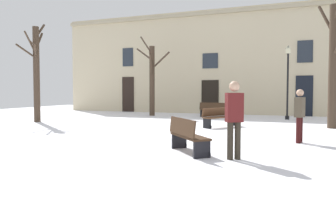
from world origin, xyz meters
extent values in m
plane|color=white|center=(0.00, 0.00, 0.00)|extent=(35.92, 35.92, 0.00)
cube|color=beige|center=(0.00, 10.27, 3.55)|extent=(22.45, 0.40, 7.10)
cube|color=tan|center=(0.00, 10.02, 6.85)|extent=(22.45, 0.30, 0.24)
cube|color=black|center=(-6.21, 10.05, 1.31)|extent=(0.96, 0.08, 2.61)
cube|color=#262D38|center=(-6.21, 10.05, 4.09)|extent=(0.86, 0.06, 1.36)
cube|color=black|center=(0.08, 10.05, 1.15)|extent=(1.18, 0.08, 2.31)
cube|color=#262D38|center=(0.08, 10.05, 3.62)|extent=(1.06, 0.06, 1.03)
cube|color=black|center=(6.02, 10.05, 1.26)|extent=(1.00, 0.08, 2.52)
cube|color=#262D38|center=(6.02, 10.05, 4.00)|extent=(0.90, 0.06, 1.36)
cylinder|color=#423326|center=(-3.01, 7.19, 2.20)|extent=(0.34, 0.34, 4.39)
cylinder|color=#423326|center=(-2.39, 7.07, 3.46)|extent=(1.34, 0.36, 1.06)
cylinder|color=#423326|center=(-3.68, 7.50, 3.94)|extent=(1.42, 0.74, 0.92)
cylinder|color=#423326|center=(-2.80, 6.58, 3.13)|extent=(0.56, 1.33, 1.29)
cylinder|color=#423326|center=(-3.18, 7.56, 3.51)|extent=(0.47, 0.87, 1.24)
cylinder|color=#423326|center=(-3.42, 7.22, 4.47)|extent=(0.89, 0.16, 1.18)
cylinder|color=#423326|center=(-2.82, 6.57, 3.48)|extent=(0.52, 1.33, 1.05)
cylinder|color=#423326|center=(6.81, 3.61, 2.59)|extent=(0.36, 0.36, 5.18)
cylinder|color=#423326|center=(6.55, 3.91, 4.60)|extent=(0.70, 0.77, 1.41)
cylinder|color=#423326|center=(-6.88, 1.41, 2.40)|extent=(0.31, 0.31, 4.80)
cylinder|color=#423326|center=(-6.78, 0.95, 3.92)|extent=(0.28, 1.00, 1.04)
cylinder|color=#423326|center=(-6.91, 1.75, 4.64)|extent=(0.19, 0.78, 0.84)
cylinder|color=#423326|center=(-6.98, 1.74, 4.13)|extent=(0.34, 0.78, 0.96)
cylinder|color=#423326|center=(-7.31, 1.62, 4.03)|extent=(0.94, 0.52, 0.53)
cylinder|color=#423326|center=(-7.04, 0.92, 3.52)|extent=(0.41, 1.04, 0.67)
cylinder|color=#423326|center=(-6.60, 1.05, 3.55)|extent=(0.66, 0.80, 0.65)
cylinder|color=#423326|center=(-7.32, 1.86, 3.71)|extent=(1.01, 1.05, 1.25)
cylinder|color=black|center=(5.04, 7.33, 1.81)|extent=(0.10, 0.10, 3.62)
cylinder|color=black|center=(5.04, 7.33, 0.10)|extent=(0.22, 0.22, 0.20)
cube|color=beige|center=(5.04, 7.33, 3.80)|extent=(0.24, 0.24, 0.36)
cone|color=black|center=(5.04, 7.33, 3.98)|extent=(0.30, 0.30, 0.14)
cube|color=#3D2819|center=(2.70, -3.63, 0.43)|extent=(1.35, 1.45, 0.05)
cube|color=#3D2819|center=(2.53, -3.77, 0.68)|extent=(1.06, 1.20, 0.43)
cube|color=black|center=(3.15, -4.15, 0.21)|extent=(0.36, 0.32, 0.43)
torus|color=black|center=(3.29, -4.03, 0.08)|extent=(0.13, 0.15, 0.17)
cube|color=black|center=(2.24, -3.10, 0.21)|extent=(0.36, 0.32, 0.43)
torus|color=black|center=(2.38, -2.98, 0.08)|extent=(0.13, 0.15, 0.17)
cube|color=#51331E|center=(2.37, 2.38, 0.44)|extent=(1.44, 1.83, 0.05)
cube|color=#51331E|center=(2.19, 2.50, 0.66)|extent=(1.13, 1.63, 0.36)
cube|color=black|center=(1.89, 1.65, 0.22)|extent=(0.39, 0.29, 0.44)
torus|color=black|center=(2.04, 1.54, 0.08)|extent=(0.12, 0.16, 0.17)
cube|color=black|center=(2.86, 3.12, 0.22)|extent=(0.39, 0.29, 0.44)
torus|color=black|center=(3.02, 3.01, 0.08)|extent=(0.12, 0.16, 0.17)
cube|color=#3D2819|center=(0.94, 7.30, 0.44)|extent=(1.67, 0.61, 0.05)
cube|color=#3D2819|center=(0.92, 7.11, 0.68)|extent=(1.64, 0.30, 0.40)
cube|color=black|center=(1.69, 7.22, 0.22)|extent=(0.10, 0.39, 0.44)
torus|color=black|center=(1.71, 7.38, 0.08)|extent=(0.17, 0.05, 0.17)
cube|color=black|center=(0.19, 7.39, 0.22)|extent=(0.10, 0.39, 0.44)
torus|color=black|center=(0.20, 7.55, 0.08)|extent=(0.17, 0.05, 0.17)
cylinder|color=#2D271E|center=(3.96, -3.98, 0.44)|extent=(0.14, 0.14, 0.87)
cylinder|color=#2D271E|center=(3.80, -4.07, 0.44)|extent=(0.14, 0.14, 0.87)
cube|color=#591919|center=(3.88, -4.02, 1.21)|extent=(0.44, 0.38, 0.67)
sphere|color=tan|center=(3.88, -4.02, 1.69)|extent=(0.24, 0.24, 0.24)
cylinder|color=#350F0F|center=(5.35, -1.05, 0.39)|extent=(0.14, 0.14, 0.78)
cylinder|color=#350F0F|center=(5.41, -0.88, 0.39)|extent=(0.14, 0.14, 0.78)
cube|color=#4C4233|center=(5.38, -0.96, 1.09)|extent=(0.33, 0.43, 0.60)
sphere|color=tan|center=(5.38, -0.96, 1.53)|extent=(0.22, 0.22, 0.22)
camera|label=1|loc=(5.01, -11.40, 1.59)|focal=34.09mm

